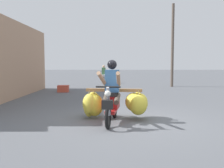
{
  "coord_description": "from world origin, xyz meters",
  "views": [
    {
      "loc": [
        -0.42,
        -6.2,
        1.47
      ],
      "look_at": [
        -0.43,
        0.91,
        0.9
      ],
      "focal_mm": 39.76,
      "sensor_mm": 36.0,
      "label": 1
    }
  ],
  "objects_px": {
    "produce_crate": "(64,89)",
    "utility_pole": "(173,46)",
    "motorbike_distant_ahead_left": "(104,76)",
    "motorbike_main_loaded": "(115,101)"
  },
  "relations": [
    {
      "from": "motorbike_distant_ahead_left",
      "to": "utility_pole",
      "type": "height_order",
      "value": "utility_pole"
    },
    {
      "from": "motorbike_main_loaded",
      "to": "motorbike_distant_ahead_left",
      "type": "height_order",
      "value": "motorbike_main_loaded"
    },
    {
      "from": "produce_crate",
      "to": "utility_pole",
      "type": "relative_size",
      "value": 0.1
    },
    {
      "from": "utility_pole",
      "to": "motorbike_main_loaded",
      "type": "bearing_deg",
      "value": -111.71
    },
    {
      "from": "motorbike_distant_ahead_left",
      "to": "utility_pole",
      "type": "bearing_deg",
      "value": -31.72
    },
    {
      "from": "produce_crate",
      "to": "utility_pole",
      "type": "height_order",
      "value": "utility_pole"
    },
    {
      "from": "motorbike_main_loaded",
      "to": "motorbike_distant_ahead_left",
      "type": "bearing_deg",
      "value": 93.19
    },
    {
      "from": "utility_pole",
      "to": "produce_crate",
      "type": "bearing_deg",
      "value": -153.99
    },
    {
      "from": "produce_crate",
      "to": "utility_pole",
      "type": "bearing_deg",
      "value": 26.01
    },
    {
      "from": "motorbike_main_loaded",
      "to": "utility_pole",
      "type": "relative_size",
      "value": 0.35
    }
  ]
}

